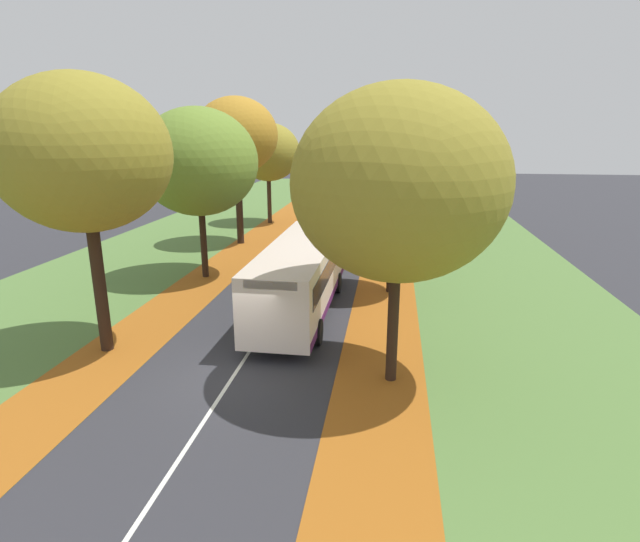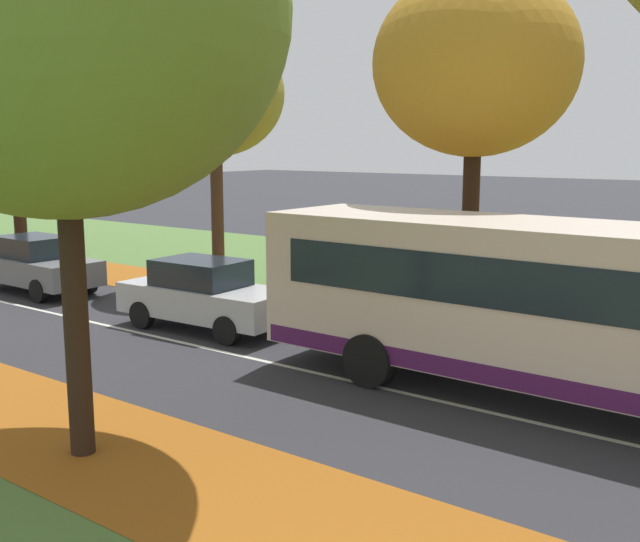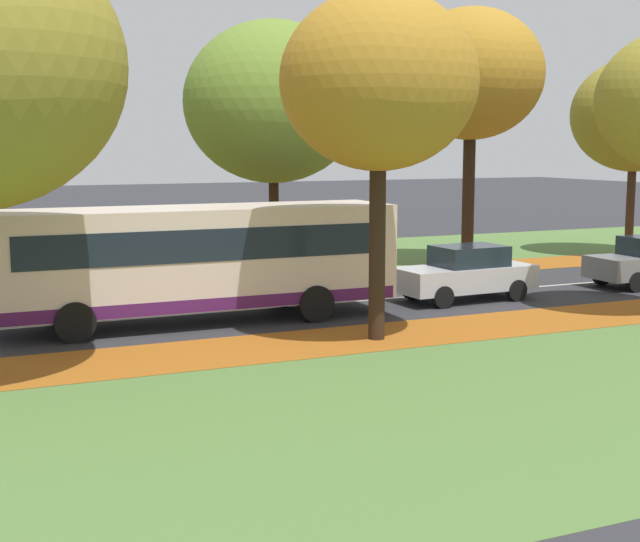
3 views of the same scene
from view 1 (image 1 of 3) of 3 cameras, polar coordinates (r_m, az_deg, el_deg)
name	(u,v)px [view 1 (image 1 of 3)]	position (r m, az deg, el deg)	size (l,w,h in m)	color
ground_plane	(233,377)	(16.30, -9.91, -11.81)	(160.00, 160.00, 0.00)	#2D2D33
grass_verge_left	(196,237)	(37.21, -14.00, 3.75)	(12.00, 90.00, 0.01)	#517538
leaf_litter_left	(231,260)	(30.15, -10.11, 1.21)	(2.80, 60.00, 0.00)	#9E5619
grass_verge_right	(457,246)	(34.78, 15.40, 2.83)	(12.00, 90.00, 0.01)	#517538
leaf_litter_right	(387,266)	(28.66, 7.65, 0.56)	(2.80, 60.00, 0.00)	#9E5619
road_centre_line	(322,241)	(34.82, 0.20, 3.41)	(0.12, 80.00, 0.01)	silver
tree_left_nearest	(83,155)	(17.92, -25.46, 11.92)	(5.55, 5.55, 9.26)	black
tree_left_near	(198,162)	(26.09, -13.73, 11.99)	(5.94, 5.94, 8.62)	black
tree_left_mid	(236,136)	(33.87, -9.56, 15.01)	(5.40, 5.40, 9.59)	black
tree_left_far	(268,152)	(41.46, -5.96, 13.35)	(5.14, 5.14, 8.08)	#382619
tree_right_nearest	(399,184)	(14.29, 9.00, 9.74)	(6.10, 6.10, 8.78)	black
tree_right_near	(395,165)	(23.08, 8.59, 11.86)	(4.54, 4.54, 8.04)	black
tree_right_mid	(403,161)	(31.56, 9.49, 12.31)	(4.10, 4.10, 7.55)	#422D1E
tree_right_far	(402,130)	(42.06, 9.36, 15.57)	(5.96, 5.96, 10.16)	black
bus	(301,274)	(20.85, -2.15, -0.31)	(2.74, 10.42, 2.98)	beige
car_silver_lead	(328,250)	(28.91, 0.92, 2.47)	(1.93, 4.27, 1.62)	#B7BABF
car_grey_following	(343,227)	(35.71, 2.67, 5.04)	(1.86, 4.24, 1.62)	slate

